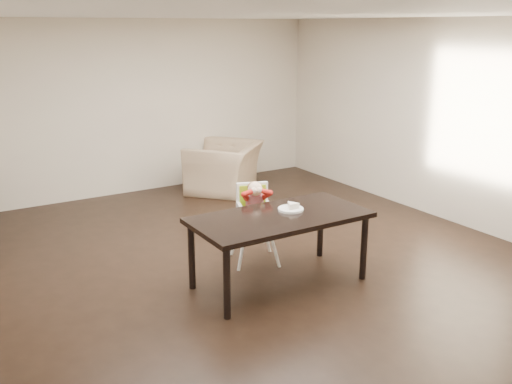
{
  "coord_description": "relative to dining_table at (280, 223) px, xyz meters",
  "views": [
    {
      "loc": [
        -3.18,
        -5.11,
        2.59
      ],
      "look_at": [
        -0.1,
        -0.1,
        0.87
      ],
      "focal_mm": 40.0,
      "sensor_mm": 36.0,
      "label": 1
    }
  ],
  "objects": [
    {
      "name": "high_chair",
      "position": [
        0.1,
        0.66,
        -0.01
      ],
      "size": [
        0.5,
        0.5,
        0.94
      ],
      "rotation": [
        0.0,
        0.0,
        -0.34
      ],
      "color": "white",
      "rests_on": "ground"
    },
    {
      "name": "room_walls",
      "position": [
        0.12,
        0.59,
        1.18
      ],
      "size": [
        6.02,
        7.02,
        2.71
      ],
      "color": "beige",
      "rests_on": "ground"
    },
    {
      "name": "dining_table",
      "position": [
        0.0,
        0.0,
        0.0
      ],
      "size": [
        1.8,
        0.9,
        0.75
      ],
      "color": "black",
      "rests_on": "ground"
    },
    {
      "name": "plate",
      "position": [
        0.19,
        0.07,
        0.11
      ],
      "size": [
        0.35,
        0.35,
        0.08
      ],
      "rotation": [
        0.0,
        0.0,
        -0.41
      ],
      "color": "white",
      "rests_on": "dining_table"
    },
    {
      "name": "ground",
      "position": [
        0.12,
        0.59,
        -0.67
      ],
      "size": [
        7.0,
        7.0,
        0.0
      ],
      "primitive_type": "plane",
      "color": "black",
      "rests_on": "ground"
    },
    {
      "name": "armchair",
      "position": [
        1.2,
        3.39,
        -0.16
      ],
      "size": [
        1.38,
        1.36,
        1.03
      ],
      "primitive_type": "imported",
      "rotation": [
        0.0,
        0.0,
        3.88
      ],
      "color": "tan",
      "rests_on": "ground"
    }
  ]
}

